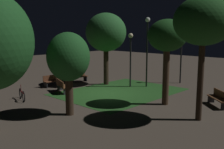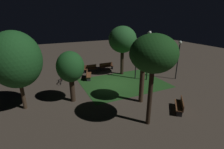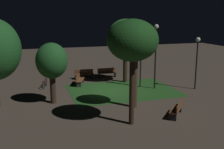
{
  "view_description": "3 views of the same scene",
  "coord_description": "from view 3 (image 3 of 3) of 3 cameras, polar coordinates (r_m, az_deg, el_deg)",
  "views": [
    {
      "loc": [
        12.55,
        12.39,
        4.18
      ],
      "look_at": [
        0.45,
        0.83,
        1.45
      ],
      "focal_mm": 42.43,
      "sensor_mm": 36.0,
      "label": 1
    },
    {
      "loc": [
        6.93,
        14.29,
        6.66
      ],
      "look_at": [
        0.43,
        0.4,
        1.19
      ],
      "focal_mm": 26.58,
      "sensor_mm": 36.0,
      "label": 2
    },
    {
      "loc": [
        6.35,
        20.5,
        5.99
      ],
      "look_at": [
        -0.13,
        0.11,
        1.32
      ],
      "focal_mm": 44.45,
      "sensor_mm": 36.0,
      "label": 3
    }
  ],
  "objects": [
    {
      "name": "tree_back_left",
      "position": [
        17.62,
        4.81,
        5.29
      ],
      "size": [
        2.19,
        2.19,
        4.87
      ],
      "color": "#423021",
      "rests_on": "ground"
    },
    {
      "name": "bench_by_lamp",
      "position": [
        26.83,
        -1.05,
        0.46
      ],
      "size": [
        1.81,
        0.5,
        0.88
      ],
      "color": "brown",
      "rests_on": "ground"
    },
    {
      "name": "ground_plane",
      "position": [
        22.29,
        -0.4,
        -3.28
      ],
      "size": [
        60.0,
        60.0,
        0.0
      ],
      "primitive_type": "plane",
      "color": "#473D33"
    },
    {
      "name": "bench_front_right",
      "position": [
        17.07,
        13.27,
        -6.86
      ],
      "size": [
        1.55,
        1.66,
        0.88
      ],
      "color": "brown",
      "rests_on": "ground"
    },
    {
      "name": "bench_corner",
      "position": [
        26.29,
        -5.77,
        0.15
      ],
      "size": [
        1.82,
        0.54,
        0.88
      ],
      "color": "brown",
      "rests_on": "ground"
    },
    {
      "name": "bicycle",
      "position": [
        23.79,
        -13.68,
        -1.78
      ],
      "size": [
        0.53,
        1.58,
        0.93
      ],
      "color": "black",
      "rests_on": "ground"
    },
    {
      "name": "tree_back_right",
      "position": [
        18.95,
        -12.3,
        2.62
      ],
      "size": [
        2.13,
        2.13,
        4.16
      ],
      "color": "#38281C",
      "rests_on": "ground"
    },
    {
      "name": "lamp_post_near_wall",
      "position": [
        22.93,
        5.96,
        4.25
      ],
      "size": [
        0.36,
        0.36,
        4.06
      ],
      "color": "black",
      "rests_on": "ground"
    },
    {
      "name": "tree_right_canopy",
      "position": [
        14.62,
        4.25,
        6.83
      ],
      "size": [
        2.72,
        2.72,
        5.77
      ],
      "color": "#2D2116",
      "rests_on": "ground"
    },
    {
      "name": "bench_lawn_edge",
      "position": [
        24.05,
        -6.72,
        -1.02
      ],
      "size": [
        1.07,
        1.86,
        0.88
      ],
      "color": "brown",
      "rests_on": "ground"
    },
    {
      "name": "lamp_post_path_center",
      "position": [
        23.13,
        17.1,
        4.07
      ],
      "size": [
        0.36,
        0.36,
        4.22
      ],
      "color": "black",
      "rests_on": "ground"
    },
    {
      "name": "grass_lawn",
      "position": [
        22.32,
        2.14,
        -3.25
      ],
      "size": [
        8.4,
        6.24,
        0.01
      ],
      "primitive_type": "cube",
      "color": "#23511E",
      "rests_on": "ground"
    },
    {
      "name": "tree_left_canopy",
      "position": [
        24.39,
        2.8,
        7.8
      ],
      "size": [
        3.15,
        3.15,
        5.61
      ],
      "color": "#2D2116",
      "rests_on": "ground"
    },
    {
      "name": "lamp_post_plaza_west",
      "position": [
        22.46,
        8.99,
        5.74
      ],
      "size": [
        0.36,
        0.36,
        5.22
      ],
      "color": "black",
      "rests_on": "ground"
    }
  ]
}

